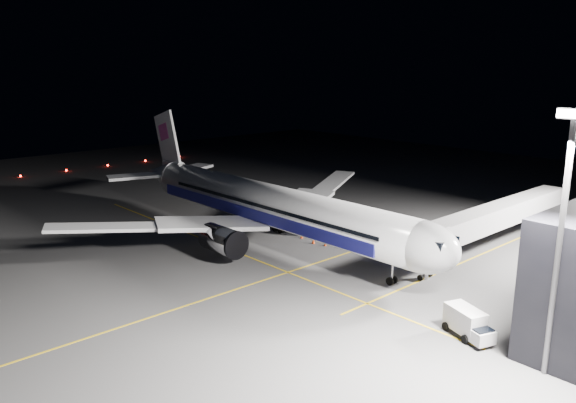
# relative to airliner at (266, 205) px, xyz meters

# --- Properties ---
(ground) EXTENTS (200.00, 200.00, 0.00)m
(ground) POSITION_rel_airliner_xyz_m (1.08, 0.00, -5.16)
(ground) COLOR #4C4C4F
(ground) RESTS_ON ground
(guide_line_main) EXTENTS (0.25, 80.00, 0.01)m
(guide_line_main) POSITION_rel_airliner_xyz_m (11.08, 0.00, -5.16)
(guide_line_main) COLOR gold
(guide_line_main) RESTS_ON ground
(guide_line_cross) EXTENTS (70.00, 0.25, 0.01)m
(guide_line_cross) POSITION_rel_airliner_xyz_m (1.08, -6.00, -5.16)
(guide_line_cross) COLOR gold
(guide_line_cross) RESTS_ON ground
(guide_line_side) EXTENTS (0.25, 40.00, 0.01)m
(guide_line_side) POSITION_rel_airliner_xyz_m (23.08, 10.00, -5.16)
(guide_line_side) COLOR gold
(guide_line_side) RESTS_ON ground
(airliner) EXTENTS (61.48, 54.22, 16.64)m
(airliner) POSITION_rel_airliner_xyz_m (0.00, 0.00, 0.00)
(airliner) COLOR silver
(airliner) RESTS_ON ground
(jet_bridge) EXTENTS (3.60, 34.40, 6.30)m
(jet_bridge) POSITION_rel_airliner_xyz_m (23.08, 18.06, -0.58)
(jet_bridge) COLOR #B2B2B7
(jet_bridge) RESTS_ON ground
(floodlight_mast_south) EXTENTS (2.40, 0.67, 20.70)m
(floodlight_mast_south) POSITION_rel_airliner_xyz_m (41.08, -6.01, 7.21)
(floodlight_mast_south) COLOR #59595E
(floodlight_mast_south) RESTS_ON ground
(taxiway_lights) EXTENTS (0.44, 60.44, 0.44)m
(taxiway_lights) POSITION_rel_airliner_xyz_m (-70.92, 0.00, -4.94)
(taxiway_lights) COLOR #FF140A
(taxiway_lights) RESTS_ON ground
(service_truck) EXTENTS (5.37, 3.63, 2.56)m
(service_truck) POSITION_rel_airliner_xyz_m (33.79, -5.00, -3.79)
(service_truck) COLOR silver
(service_truck) RESTS_ON ground
(baggage_tug) EXTENTS (2.71, 2.22, 1.89)m
(baggage_tug) POSITION_rel_airliner_xyz_m (1.19, 11.46, -4.29)
(baggage_tug) COLOR black
(baggage_tug) RESTS_ON ground
(safety_cone_a) EXTENTS (0.36, 0.36, 0.54)m
(safety_cone_a) POSITION_rel_airliner_xyz_m (7.08, 4.44, -4.89)
(safety_cone_a) COLOR #FF400A
(safety_cone_a) RESTS_ON ground
(safety_cone_b) EXTENTS (0.45, 0.45, 0.67)m
(safety_cone_b) POSITION_rel_airliner_xyz_m (5.28, 4.00, -4.83)
(safety_cone_b) COLOR #FF400A
(safety_cone_b) RESTS_ON ground
(safety_cone_c) EXTENTS (0.44, 0.44, 0.66)m
(safety_cone_c) POSITION_rel_airliner_xyz_m (2.44, 4.48, -4.83)
(safety_cone_c) COLOR #FF400A
(safety_cone_c) RESTS_ON ground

